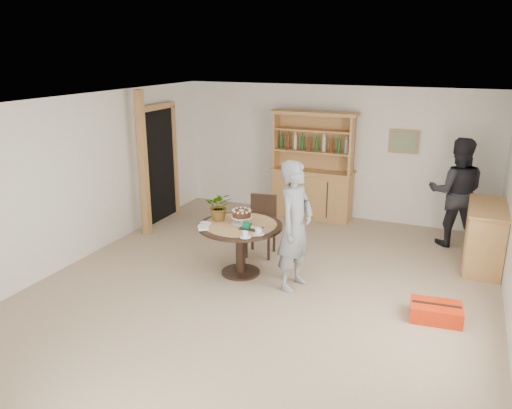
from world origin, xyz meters
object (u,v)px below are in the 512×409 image
object	(u,v)px
hutch	(312,182)
sideboard	(485,236)
dining_table	(240,234)
teen_boy	(295,226)
dining_chair	(262,221)
red_suitcase	(436,312)
adult_person	(456,192)

from	to	relation	value
hutch	sideboard	world-z (taller)	hutch
dining_table	teen_boy	size ratio (longest dim) A/B	0.68
hutch	dining_table	world-z (taller)	hutch
teen_boy	sideboard	bearing A→B (deg)	-42.59
dining_table	dining_chair	bearing A→B (deg)	90.72
dining_table	red_suitcase	world-z (taller)	dining_table
sideboard	dining_chair	size ratio (longest dim) A/B	1.33
hutch	sideboard	distance (m)	3.29
dining_table	adult_person	xyz separation A→B (m)	(2.76, 2.41, 0.30)
dining_table	hutch	bearing A→B (deg)	86.21
dining_chair	teen_boy	bearing A→B (deg)	-54.67
teen_boy	adult_person	world-z (taller)	adult_person
sideboard	adult_person	xyz separation A→B (m)	(-0.47, 0.75, 0.43)
hutch	dining_chair	bearing A→B (deg)	-95.58
hutch	dining_chair	world-z (taller)	hutch
teen_boy	red_suitcase	bearing A→B (deg)	-84.35
sideboard	teen_boy	size ratio (longest dim) A/B	0.71
hutch	teen_boy	bearing A→B (deg)	-77.62
dining_chair	teen_boy	world-z (taller)	teen_boy
sideboard	red_suitcase	xyz separation A→B (m)	(-0.52, -1.93, -0.37)
dining_chair	sideboard	bearing A→B (deg)	6.87
red_suitcase	sideboard	bearing A→B (deg)	69.31
dining_chair	red_suitcase	xyz separation A→B (m)	(2.72, -1.10, -0.43)
dining_table	red_suitcase	size ratio (longest dim) A/B	1.89
hutch	teen_boy	size ratio (longest dim) A/B	1.16
dining_table	dining_chair	xyz separation A→B (m)	(-0.01, 0.83, -0.07)
hutch	red_suitcase	size ratio (longest dim) A/B	3.21
hutch	red_suitcase	distance (m)	4.09
dining_table	teen_boy	xyz separation A→B (m)	(0.85, -0.10, 0.28)
dining_table	sideboard	bearing A→B (deg)	27.16
hutch	adult_person	size ratio (longest dim) A/B	1.13
adult_person	red_suitcase	xyz separation A→B (m)	(-0.05, -2.68, -0.80)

